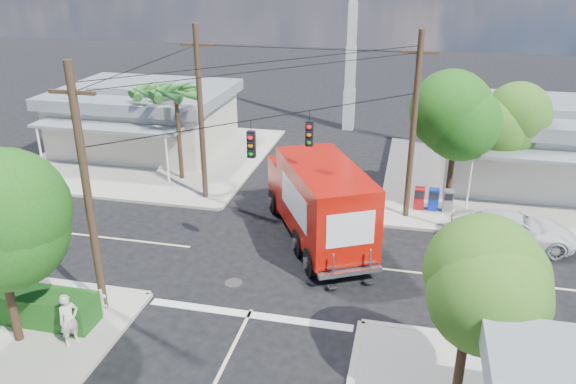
% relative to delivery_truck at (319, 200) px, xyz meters
% --- Properties ---
extents(ground, '(120.00, 120.00, 0.00)m').
position_rel_delivery_truck_xyz_m(ground, '(-1.38, -2.05, -1.91)').
color(ground, black).
rests_on(ground, ground).
extents(sidewalk_ne, '(14.12, 14.12, 0.14)m').
position_rel_delivery_truck_xyz_m(sidewalk_ne, '(9.50, 8.83, -1.84)').
color(sidewalk_ne, '#9F9A8F').
rests_on(sidewalk_ne, ground).
extents(sidewalk_nw, '(14.12, 14.12, 0.14)m').
position_rel_delivery_truck_xyz_m(sidewalk_nw, '(-12.26, 8.83, -1.84)').
color(sidewalk_nw, '#9F9A8F').
rests_on(sidewalk_nw, ground).
extents(road_markings, '(32.00, 32.00, 0.01)m').
position_rel_delivery_truck_xyz_m(road_markings, '(-1.38, -3.52, -1.91)').
color(road_markings, beige).
rests_on(road_markings, ground).
extents(building_ne, '(11.80, 10.20, 4.50)m').
position_rel_delivery_truck_xyz_m(building_ne, '(11.12, 9.92, 0.41)').
color(building_ne, beige).
rests_on(building_ne, sidewalk_ne).
extents(building_nw, '(10.80, 10.20, 4.30)m').
position_rel_delivery_truck_xyz_m(building_nw, '(-13.38, 10.42, 0.31)').
color(building_nw, beige).
rests_on(building_nw, sidewalk_nw).
extents(radio_tower, '(0.80, 0.80, 17.00)m').
position_rel_delivery_truck_xyz_m(radio_tower, '(-0.88, 17.95, 3.73)').
color(radio_tower, silver).
rests_on(radio_tower, ground).
extents(tree_ne_front, '(4.21, 4.14, 6.66)m').
position_rel_delivery_truck_xyz_m(tree_ne_front, '(5.83, 4.71, 2.85)').
color(tree_ne_front, '#422D1C').
rests_on(tree_ne_front, sidewalk_ne).
extents(tree_ne_back, '(3.77, 3.66, 5.82)m').
position_rel_delivery_truck_xyz_m(tree_ne_back, '(8.43, 6.91, 2.27)').
color(tree_ne_back, '#422D1C').
rests_on(tree_ne_back, sidewalk_ne).
extents(tree_se, '(3.67, 3.54, 5.62)m').
position_rel_delivery_truck_xyz_m(tree_se, '(5.63, -9.29, 2.13)').
color(tree_se, '#422D1C').
rests_on(tree_se, sidewalk_se).
extents(palm_nw_front, '(3.01, 3.08, 5.59)m').
position_rel_delivery_truck_xyz_m(palm_nw_front, '(-8.88, 5.45, 3.13)').
color(palm_nw_front, '#422D1C').
rests_on(palm_nw_front, sidewalk_nw).
extents(palm_nw_back, '(3.01, 3.08, 5.19)m').
position_rel_delivery_truck_xyz_m(palm_nw_back, '(-10.88, 6.95, 2.76)').
color(palm_nw_back, '#422D1C').
rests_on(palm_nw_back, sidewalk_nw).
extents(utility_poles, '(12.00, 10.68, 9.00)m').
position_rel_delivery_truck_xyz_m(utility_poles, '(-2.96, -0.44, 2.76)').
color(utility_poles, '#473321').
rests_on(utility_poles, ground).
extents(picket_fence, '(5.94, 0.06, 1.00)m').
position_rel_delivery_truck_xyz_m(picket_fence, '(-9.18, -7.65, -1.23)').
color(picket_fence, silver).
rests_on(picket_fence, sidewalk_sw).
extents(hedge_sw, '(6.20, 1.20, 1.10)m').
position_rel_delivery_truck_xyz_m(hedge_sw, '(-9.38, -8.45, -1.22)').
color(hedge_sw, '#1A4C16').
rests_on(hedge_sw, sidewalk_sw).
extents(vending_boxes, '(1.90, 0.50, 1.10)m').
position_rel_delivery_truck_xyz_m(vending_boxes, '(5.12, 4.15, -1.22)').
color(vending_boxes, '#A00E13').
rests_on(vending_boxes, sidewalk_ne).
extents(delivery_truck, '(6.28, 8.87, 3.76)m').
position_rel_delivery_truck_xyz_m(delivery_truck, '(0.00, 0.00, 0.00)').
color(delivery_truck, black).
rests_on(delivery_truck, ground).
extents(parked_car, '(5.47, 2.79, 1.48)m').
position_rel_delivery_truck_xyz_m(parked_car, '(8.53, 1.33, -1.17)').
color(parked_car, silver).
rests_on(parked_car, ground).
extents(pedestrian, '(0.71, 0.80, 1.82)m').
position_rel_delivery_truck_xyz_m(pedestrian, '(-6.52, -9.34, -0.86)').
color(pedestrian, beige).
rests_on(pedestrian, sidewalk_sw).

